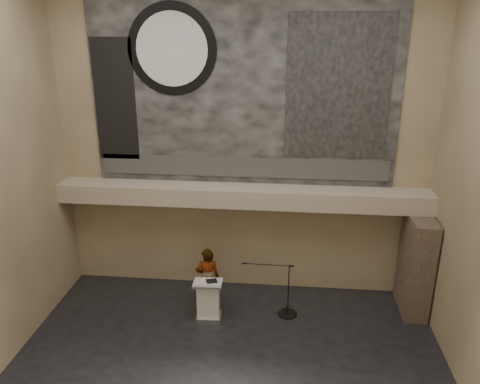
# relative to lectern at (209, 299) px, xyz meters

# --- Properties ---
(floor) EXTENTS (10.00, 10.00, 0.00)m
(floor) POSITION_rel_lectern_xyz_m (0.73, -2.22, -0.55)
(floor) COLOR black
(floor) RESTS_ON ground
(wall_back) EXTENTS (10.00, 0.02, 8.50)m
(wall_back) POSITION_rel_lectern_xyz_m (0.73, 1.78, 3.70)
(wall_back) COLOR #7A664D
(wall_back) RESTS_ON floor
(wall_front) EXTENTS (10.00, 0.02, 8.50)m
(wall_front) POSITION_rel_lectern_xyz_m (0.73, -6.22, 3.70)
(wall_front) COLOR #7A664D
(wall_front) RESTS_ON floor
(soffit) EXTENTS (10.00, 0.80, 0.50)m
(soffit) POSITION_rel_lectern_xyz_m (0.73, 1.38, 2.40)
(soffit) COLOR gray
(soffit) RESTS_ON wall_back
(sprinkler_left) EXTENTS (0.04, 0.04, 0.06)m
(sprinkler_left) POSITION_rel_lectern_xyz_m (-0.87, 1.33, 2.12)
(sprinkler_left) COLOR #B2893D
(sprinkler_left) RESTS_ON soffit
(sprinkler_right) EXTENTS (0.04, 0.04, 0.06)m
(sprinkler_right) POSITION_rel_lectern_xyz_m (2.63, 1.33, 2.12)
(sprinkler_right) COLOR #B2893D
(sprinkler_right) RESTS_ON soffit
(banner) EXTENTS (8.00, 0.05, 5.00)m
(banner) POSITION_rel_lectern_xyz_m (0.73, 1.75, 5.15)
(banner) COLOR black
(banner) RESTS_ON wall_back
(banner_text_strip) EXTENTS (7.76, 0.02, 0.55)m
(banner_text_strip) POSITION_rel_lectern_xyz_m (0.73, 1.71, 3.10)
(banner_text_strip) COLOR #303030
(banner_text_strip) RESTS_ON banner
(banner_clock_rim) EXTENTS (2.30, 0.02, 2.30)m
(banner_clock_rim) POSITION_rel_lectern_xyz_m (-1.07, 1.71, 6.15)
(banner_clock_rim) COLOR black
(banner_clock_rim) RESTS_ON banner
(banner_clock_face) EXTENTS (1.84, 0.02, 1.84)m
(banner_clock_face) POSITION_rel_lectern_xyz_m (-1.07, 1.69, 6.15)
(banner_clock_face) COLOR silver
(banner_clock_face) RESTS_ON banner
(banner_building_print) EXTENTS (2.60, 0.02, 3.60)m
(banner_building_print) POSITION_rel_lectern_xyz_m (3.13, 1.71, 5.25)
(banner_building_print) COLOR black
(banner_building_print) RESTS_ON banner
(banner_brick_print) EXTENTS (1.10, 0.02, 3.20)m
(banner_brick_print) POSITION_rel_lectern_xyz_m (-2.67, 1.71, 4.85)
(banner_brick_print) COLOR black
(banner_brick_print) RESTS_ON banner
(stone_pier) EXTENTS (0.60, 1.40, 2.70)m
(stone_pier) POSITION_rel_lectern_xyz_m (5.38, 0.93, 0.80)
(stone_pier) COLOR #3D2F25
(stone_pier) RESTS_ON floor
(lectern) EXTENTS (0.75, 0.56, 1.14)m
(lectern) POSITION_rel_lectern_xyz_m (0.00, 0.00, 0.00)
(lectern) COLOR silver
(lectern) RESTS_ON floor
(binder) EXTENTS (0.33, 0.30, 0.04)m
(binder) POSITION_rel_lectern_xyz_m (0.10, -0.04, 0.56)
(binder) COLOR black
(binder) RESTS_ON lectern
(papers) EXTENTS (0.29, 0.35, 0.00)m
(papers) POSITION_rel_lectern_xyz_m (-0.07, -0.01, 0.55)
(papers) COLOR silver
(papers) RESTS_ON lectern
(speaker_person) EXTENTS (0.72, 0.55, 1.77)m
(speaker_person) POSITION_rel_lectern_xyz_m (-0.09, 0.48, 0.33)
(speaker_person) COLOR white
(speaker_person) RESTS_ON floor
(mic_stand) EXTENTS (1.48, 0.52, 1.49)m
(mic_stand) POSITION_rel_lectern_xyz_m (2.02, 0.35, -0.33)
(mic_stand) COLOR black
(mic_stand) RESTS_ON floor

